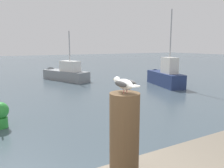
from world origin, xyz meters
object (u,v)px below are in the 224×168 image
(seagull, at_px, (124,84))
(boat_grey, at_px, (62,73))
(channel_buoy, at_px, (0,114))
(mooring_post, at_px, (124,136))
(boat_navy, at_px, (163,76))

(seagull, height_order, boat_grey, boat_grey)
(boat_grey, distance_m, channel_buoy, 10.45)
(mooring_post, xyz_separation_m, seagull, (-0.00, 0.01, 0.53))
(seagull, relative_size, boat_navy, 0.08)
(mooring_post, bearing_deg, seagull, 93.14)
(mooring_post, relative_size, boat_grey, 0.17)
(channel_buoy, bearing_deg, boat_grey, 61.81)
(boat_grey, bearing_deg, seagull, -104.81)
(boat_navy, height_order, boat_grey, boat_navy)
(mooring_post, height_order, channel_buoy, mooring_post)
(boat_grey, bearing_deg, mooring_post, -104.81)
(seagull, height_order, channel_buoy, seagull)
(mooring_post, distance_m, channel_buoy, 6.42)
(boat_grey, xyz_separation_m, channel_buoy, (-4.94, -9.21, -0.04))
(mooring_post, xyz_separation_m, boat_grey, (4.08, 15.44, -1.31))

